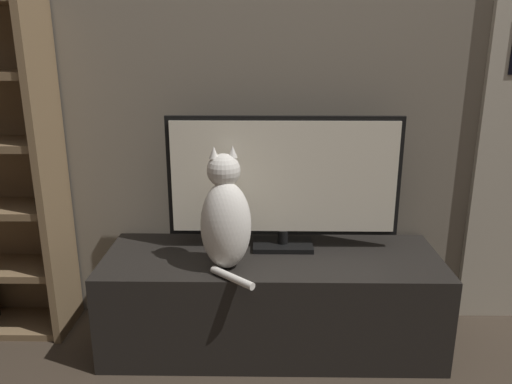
# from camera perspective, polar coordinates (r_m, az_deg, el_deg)

# --- Properties ---
(wall_back) EXTENTS (4.80, 0.05, 2.60)m
(wall_back) POSITION_cam_1_polar(r_m,az_deg,el_deg) (2.16, 1.93, 18.50)
(wall_back) COLOR #756B5B
(wall_back) RESTS_ON ground_plane
(tv_stand) EXTENTS (1.37, 0.48, 0.40)m
(tv_stand) POSITION_cam_1_polar(r_m,az_deg,el_deg) (2.13, 1.78, -12.20)
(tv_stand) COLOR black
(tv_stand) RESTS_ON ground_plane
(tv) EXTENTS (0.95, 0.15, 0.56)m
(tv) POSITION_cam_1_polar(r_m,az_deg,el_deg) (2.04, 3.19, 1.34)
(tv) COLOR black
(tv) RESTS_ON tv_stand
(cat) EXTENTS (0.23, 0.31, 0.47)m
(cat) POSITION_cam_1_polar(r_m,az_deg,el_deg) (1.88, -3.51, -2.98)
(cat) COLOR silver
(cat) RESTS_ON tv_stand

